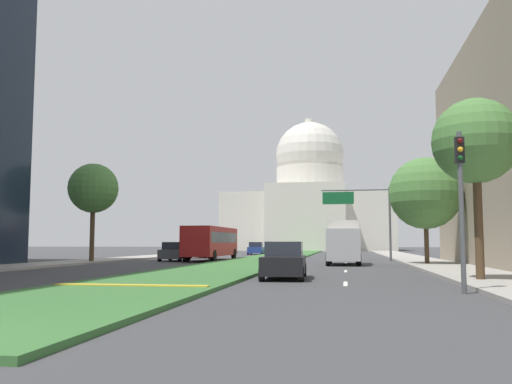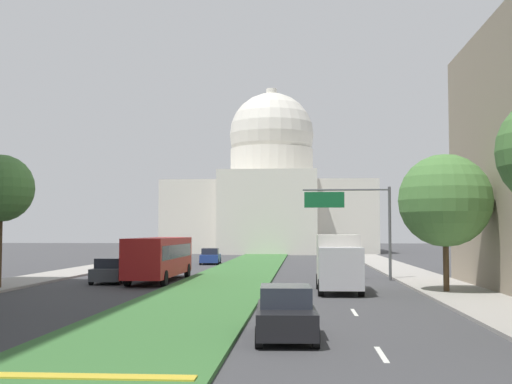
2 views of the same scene
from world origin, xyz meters
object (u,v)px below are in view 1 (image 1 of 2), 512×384
at_px(sedan_lead_stopped, 284,261).
at_px(city_bus, 211,241).
at_px(sedan_midblock, 175,252).
at_px(sedan_distant, 203,250).
at_px(capitol_building, 310,205).
at_px(traffic_light_near_right, 461,190).
at_px(street_tree_right_mid, 425,193).
at_px(overhead_guide_sign, 363,208).
at_px(street_tree_left_mid, 93,189).
at_px(sedan_far_horizon, 256,249).
at_px(street_tree_right_near, 475,142).
at_px(box_truck_delivery, 343,242).

bearing_deg(sedan_lead_stopped, city_bus, 111.55).
height_order(sedan_midblock, sedan_distant, sedan_distant).
height_order(capitol_building, traffic_light_near_right, capitol_building).
bearing_deg(street_tree_right_mid, sedan_lead_stopped, -118.42).
height_order(capitol_building, sedan_midblock, capitol_building).
relative_size(overhead_guide_sign, sedan_midblock, 1.54).
height_order(street_tree_right_mid, sedan_midblock, street_tree_right_mid).
height_order(street_tree_left_mid, sedan_lead_stopped, street_tree_left_mid).
bearing_deg(overhead_guide_sign, city_bus, -170.86).
xyz_separation_m(sedan_distant, sedan_far_horizon, (3.13, 15.40, -0.04)).
bearing_deg(sedan_midblock, overhead_guide_sign, 12.59).
height_order(sedan_distant, sedan_far_horizon, sedan_distant).
height_order(street_tree_right_near, box_truck_delivery, street_tree_right_near).
bearing_deg(sedan_distant, street_tree_right_mid, -37.99).
relative_size(traffic_light_near_right, sedan_distant, 1.21).
height_order(sedan_midblock, sedan_far_horizon, sedan_far_horizon).
xyz_separation_m(street_tree_left_mid, sedan_far_horizon, (8.09, 30.70, -5.09)).
xyz_separation_m(street_tree_right_mid, sedan_distant, (-20.39, 15.92, -4.25)).
xyz_separation_m(street_tree_left_mid, city_bus, (7.93, 7.02, -4.10)).
bearing_deg(capitol_building, sedan_far_horizon, -95.96).
relative_size(capitol_building, traffic_light_near_right, 6.38).
bearing_deg(sedan_distant, street_tree_right_near, -58.29).
xyz_separation_m(overhead_guide_sign, sedan_lead_stopped, (-4.30, -25.19, -3.89)).
distance_m(traffic_light_near_right, street_tree_right_mid, 21.78).
bearing_deg(sedan_far_horizon, street_tree_right_mid, -61.14).
relative_size(overhead_guide_sign, sedan_distant, 1.51).
xyz_separation_m(traffic_light_near_right, sedan_distant, (-18.49, 37.55, -2.49)).
distance_m(capitol_building, sedan_lead_stopped, 89.26).
relative_size(street_tree_right_near, sedan_midblock, 1.79).
xyz_separation_m(street_tree_right_near, sedan_far_horizon, (-16.99, 47.96, -4.95)).
bearing_deg(street_tree_left_mid, sedan_lead_stopped, -43.25).
relative_size(sedan_lead_stopped, sedan_midblock, 1.09).
bearing_deg(sedan_lead_stopped, box_truck_delivery, 80.98).
xyz_separation_m(street_tree_right_near, sedan_distant, (-20.12, 32.56, -4.91)).
height_order(street_tree_right_mid, sedan_lead_stopped, street_tree_right_mid).
relative_size(sedan_midblock, sedan_far_horizon, 0.91).
relative_size(street_tree_right_near, street_tree_right_mid, 0.99).
relative_size(street_tree_right_near, sedan_lead_stopped, 1.65).
xyz_separation_m(sedan_far_horizon, box_truck_delivery, (11.48, -30.65, 0.90)).
xyz_separation_m(street_tree_right_mid, box_truck_delivery, (-5.78, 0.68, -3.40)).
bearing_deg(capitol_building, overhead_guide_sign, -82.07).
bearing_deg(traffic_light_near_right, capitol_building, 96.59).
distance_m(capitol_building, traffic_light_near_right, 95.79).
distance_m(overhead_guide_sign, box_truck_delivery, 9.76).
bearing_deg(capitol_building, street_tree_right_mid, -80.04).
relative_size(street_tree_left_mid, sedan_lead_stopped, 1.72).
bearing_deg(street_tree_left_mid, sedan_midblock, 47.77).
xyz_separation_m(traffic_light_near_right, sedan_lead_stopped, (-6.42, 6.24, -2.54)).
distance_m(street_tree_right_mid, box_truck_delivery, 6.74).
xyz_separation_m(sedan_lead_stopped, sedan_far_horizon, (-8.93, 46.71, 0.00)).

